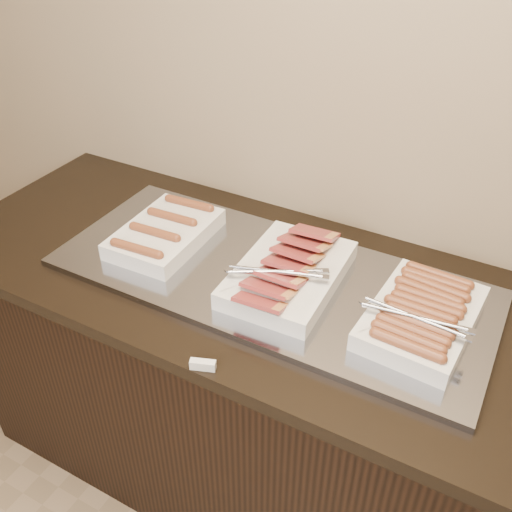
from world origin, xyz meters
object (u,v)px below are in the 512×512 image
at_px(dish_center, 288,273).
at_px(dish_left, 165,233).
at_px(warming_tray, 269,278).
at_px(counter, 275,393).
at_px(dish_right, 422,315).

bearing_deg(dish_center, dish_left, 177.40).
height_order(warming_tray, dish_center, dish_center).
xyz_separation_m(dish_left, dish_center, (0.40, -0.00, 0.00)).
bearing_deg(counter, dish_center, -7.06).
height_order(counter, dish_left, dish_left).
relative_size(dish_center, dish_right, 1.13).
distance_m(dish_left, dish_center, 0.40).
distance_m(dish_center, dish_right, 0.36).
distance_m(counter, dish_center, 0.50).
xyz_separation_m(warming_tray, dish_right, (0.42, -0.00, 0.05)).
bearing_deg(counter, warming_tray, 180.00).
bearing_deg(dish_right, warming_tray, -176.91).
relative_size(dish_left, dish_right, 0.93).
relative_size(warming_tray, dish_left, 3.55).
distance_m(warming_tray, dish_center, 0.07).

